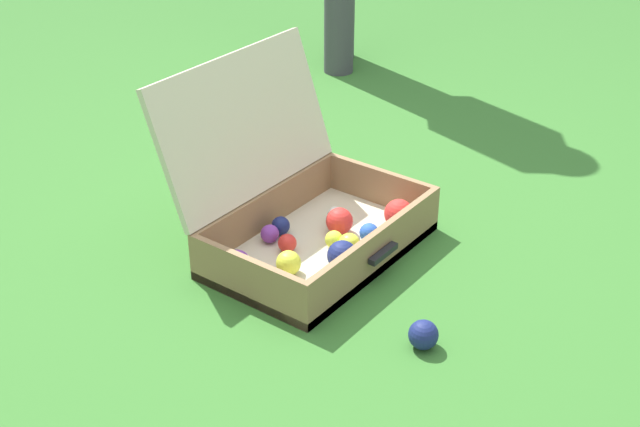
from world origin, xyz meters
TOP-DOWN VIEW (x-y plane):
  - ground_plane at (0.00, 0.00)m, footprint 16.00×16.00m
  - open_suitcase at (-0.03, 0.11)m, footprint 0.61×0.54m
  - stray_ball_on_grass at (-0.21, -0.38)m, footprint 0.07×0.07m

SIDE VIEW (x-z plane):
  - ground_plane at x=0.00m, z-range 0.00..0.00m
  - stray_ball_on_grass at x=-0.21m, z-range 0.00..0.07m
  - open_suitcase at x=-0.03m, z-range -0.14..0.36m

